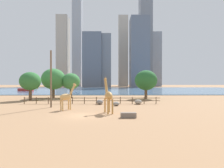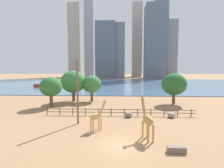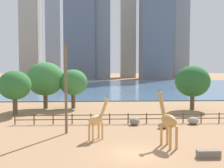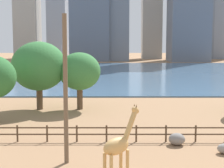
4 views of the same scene
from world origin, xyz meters
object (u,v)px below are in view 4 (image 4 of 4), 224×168
(boulder_small, at_px, (176,139))
(tree_right_tall, at_px, (38,66))
(tree_left_small, at_px, (79,72))
(utility_pole, at_px, (65,90))
(boat_tug, at_px, (63,67))
(giraffe_tall, at_px, (118,145))

(boulder_small, height_order, tree_right_tall, tree_right_tall)
(boulder_small, height_order, tree_left_small, tree_left_small)
(boulder_small, bearing_deg, tree_left_small, 121.07)
(utility_pole, height_order, tree_left_small, utility_pole)
(boulder_small, relative_size, boat_tug, 0.15)
(giraffe_tall, height_order, boulder_small, giraffe_tall)
(giraffe_tall, xyz_separation_m, boulder_small, (4.51, 6.61, -1.51))
(boat_tug, bearing_deg, tree_left_small, 136.26)
(giraffe_tall, relative_size, tree_right_tall, 0.52)
(tree_right_tall, relative_size, boat_tug, 0.96)
(giraffe_tall, relative_size, tree_left_small, 0.62)
(tree_right_tall, bearing_deg, giraffe_tall, -67.20)
(tree_right_tall, height_order, tree_left_small, tree_right_tall)
(boulder_small, bearing_deg, boat_tug, 105.04)
(tree_left_small, height_order, boat_tug, boat_tug)
(tree_left_small, bearing_deg, tree_right_tall, -178.66)
(boat_tug, bearing_deg, giraffe_tall, 136.54)
(giraffe_tall, xyz_separation_m, utility_pole, (-3.25, 2.73, 2.73))
(tree_right_tall, height_order, boat_tug, tree_right_tall)
(giraffe_tall, xyz_separation_m, tree_left_small, (-4.09, 20.88, 2.43))
(giraffe_tall, xyz_separation_m, tree_right_tall, (-8.73, 20.77, 3.04))
(boulder_small, distance_m, boat_tug, 69.06)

